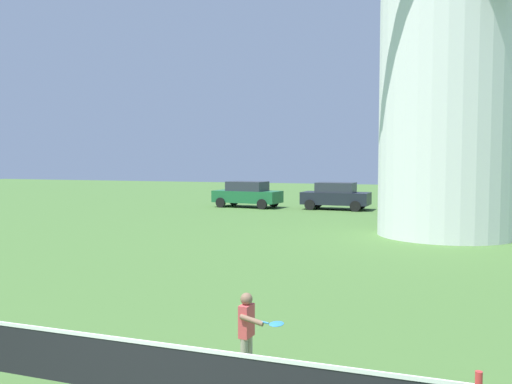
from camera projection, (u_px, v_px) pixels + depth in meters
The scene contains 6 objects.
windmill at pixel (449, 20), 19.41m from camera, with size 8.21×5.68×15.93m.
tennis_net at pixel (189, 376), 5.27m from camera, with size 5.40×0.06×1.10m.
player_far at pixel (248, 328), 7.00m from camera, with size 0.66×0.51×1.08m.
parked_car_green at pixel (247, 194), 31.77m from camera, with size 4.18×2.21×1.56m.
parked_car_black at pixel (336, 196), 30.32m from camera, with size 3.88×2.00×1.56m.
parked_car_mustard at pixel (449, 199), 27.84m from camera, with size 4.29×2.31×1.56m.
Camera 1 is at (2.73, -2.46, 2.84)m, focal length 37.02 mm.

